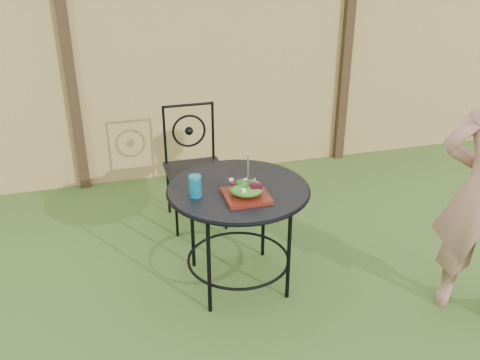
# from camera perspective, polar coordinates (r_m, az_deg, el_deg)

# --- Properties ---
(ground) EXTENTS (60.00, 60.00, 0.00)m
(ground) POSITION_cam_1_polar(r_m,az_deg,el_deg) (3.63, 6.09, -12.72)
(ground) COLOR #224114
(ground) RESTS_ON ground
(fence) EXTENTS (8.00, 0.12, 1.90)m
(fence) POSITION_cam_1_polar(r_m,az_deg,el_deg) (5.11, -2.56, 10.93)
(fence) COLOR tan
(fence) RESTS_ON ground
(patio_table) EXTENTS (0.92, 0.92, 0.72)m
(patio_table) POSITION_cam_1_polar(r_m,az_deg,el_deg) (3.47, -0.18, -2.84)
(patio_table) COLOR black
(patio_table) RESTS_ON ground
(patio_chair) EXTENTS (0.46, 0.46, 0.95)m
(patio_chair) POSITION_cam_1_polar(r_m,az_deg,el_deg) (4.33, -4.96, 1.86)
(patio_chair) COLOR black
(patio_chair) RESTS_ON ground
(salad_plate) EXTENTS (0.27, 0.27, 0.02)m
(salad_plate) POSITION_cam_1_polar(r_m,az_deg,el_deg) (3.28, 0.66, -1.69)
(salad_plate) COLOR #4C0A0A
(salad_plate) RESTS_ON patio_table
(salad) EXTENTS (0.21, 0.21, 0.08)m
(salad) POSITION_cam_1_polar(r_m,az_deg,el_deg) (3.26, 0.67, -0.88)
(salad) COLOR #235614
(salad) RESTS_ON salad_plate
(fork) EXTENTS (0.01, 0.01, 0.18)m
(fork) POSITION_cam_1_polar(r_m,az_deg,el_deg) (3.20, 0.85, 1.22)
(fork) COLOR silver
(fork) RESTS_ON salad
(drinking_glass) EXTENTS (0.08, 0.08, 0.14)m
(drinking_glass) POSITION_cam_1_polar(r_m,az_deg,el_deg) (3.28, -4.81, -0.64)
(drinking_glass) COLOR #0B6387
(drinking_glass) RESTS_ON patio_table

